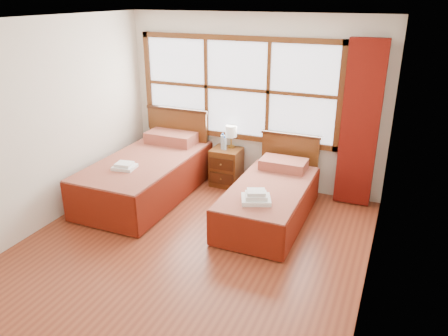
% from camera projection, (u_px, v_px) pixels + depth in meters
% --- Properties ---
extents(floor, '(4.50, 4.50, 0.00)m').
position_uv_depth(floor, '(187.00, 252.00, 5.15)').
color(floor, brown).
rests_on(floor, ground).
extents(ceiling, '(4.50, 4.50, 0.00)m').
position_uv_depth(ceiling, '(178.00, 20.00, 4.18)').
color(ceiling, white).
rests_on(ceiling, wall_back).
extents(wall_back, '(4.00, 0.00, 4.00)m').
position_uv_depth(wall_back, '(253.00, 103.00, 6.59)').
color(wall_back, silver).
rests_on(wall_back, floor).
extents(wall_left, '(0.00, 4.50, 4.50)m').
position_uv_depth(wall_left, '(40.00, 127.00, 5.39)').
color(wall_left, silver).
rests_on(wall_left, floor).
extents(wall_right, '(0.00, 4.50, 4.50)m').
position_uv_depth(wall_right, '(379.00, 177.00, 3.94)').
color(wall_right, silver).
rests_on(wall_right, floor).
extents(window, '(3.16, 0.06, 1.56)m').
position_uv_depth(window, '(237.00, 89.00, 6.57)').
color(window, white).
rests_on(window, wall_back).
extents(curtain, '(0.50, 0.16, 2.30)m').
position_uv_depth(curtain, '(360.00, 125.00, 5.94)').
color(curtain, maroon).
rests_on(curtain, wall_back).
extents(bed_left, '(1.15, 2.24, 1.12)m').
position_uv_depth(bed_left, '(148.00, 174.00, 6.50)').
color(bed_left, '#371A0B').
rests_on(bed_left, floor).
extents(bed_right, '(0.96, 1.98, 0.93)m').
position_uv_depth(bed_right, '(270.00, 199.00, 5.84)').
color(bed_right, '#371A0B').
rests_on(bed_right, floor).
extents(nightstand, '(0.45, 0.44, 0.60)m').
position_uv_depth(nightstand, '(226.00, 167.00, 6.86)').
color(nightstand, '#5B3013').
rests_on(nightstand, floor).
extents(towels_left, '(0.32, 0.29, 0.09)m').
position_uv_depth(towels_left, '(124.00, 166.00, 5.98)').
color(towels_left, white).
rests_on(towels_left, bed_left).
extents(towels_right, '(0.44, 0.41, 0.15)m').
position_uv_depth(towels_right, '(256.00, 197.00, 5.27)').
color(towels_right, white).
rests_on(towels_right, bed_right).
extents(lamp, '(0.18, 0.18, 0.35)m').
position_uv_depth(lamp, '(231.00, 132.00, 6.76)').
color(lamp, '#BA923B').
rests_on(lamp, nightstand).
extents(bottle_near, '(0.07, 0.07, 0.25)m').
position_uv_depth(bottle_near, '(223.00, 142.00, 6.72)').
color(bottle_near, '#A0BDCE').
rests_on(bottle_near, nightstand).
extents(bottle_far, '(0.06, 0.06, 0.22)m').
position_uv_depth(bottle_far, '(225.00, 143.00, 6.70)').
color(bottle_far, '#A0BDCE').
rests_on(bottle_far, nightstand).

